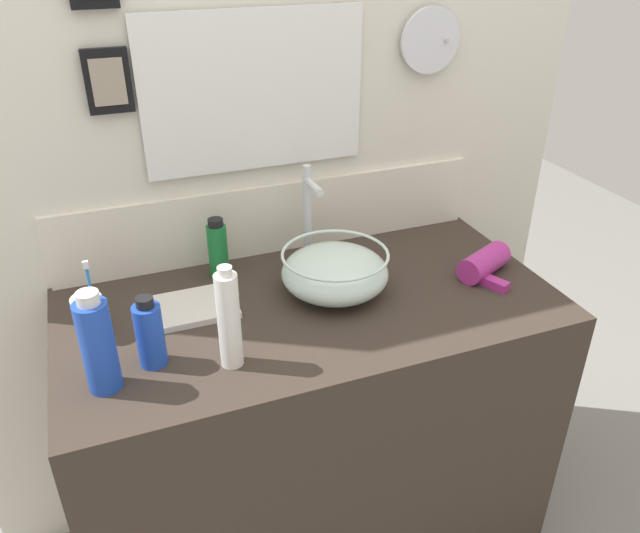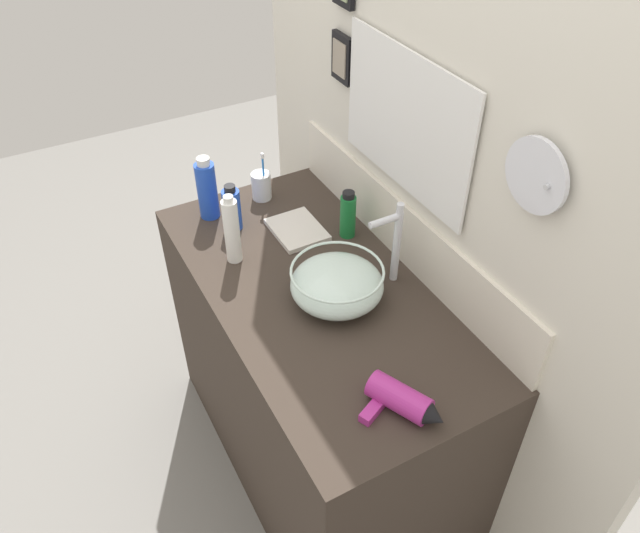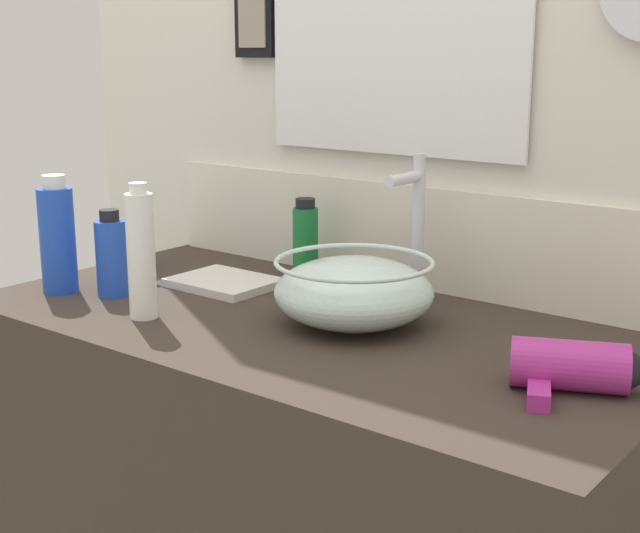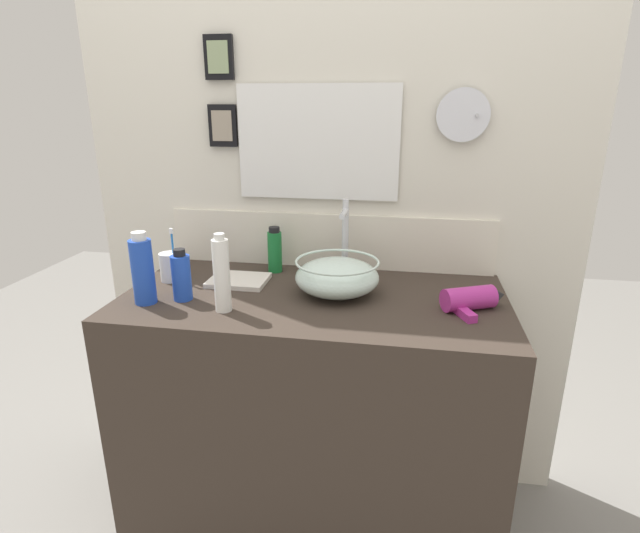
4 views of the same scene
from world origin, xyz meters
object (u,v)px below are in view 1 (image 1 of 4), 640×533
(shampoo_bottle, at_px, (98,345))
(hand_towel, at_px, (195,307))
(soap_dispenser, at_px, (218,250))
(glass_bowl_sink, at_px, (335,272))
(toothbrush_cup, at_px, (89,316))
(lotion_bottle, at_px, (150,334))
(hair_drier, at_px, (488,262))
(spray_bottle, at_px, (229,319))
(faucet, at_px, (309,209))

(shampoo_bottle, xyz_separation_m, hand_towel, (0.22, 0.22, -0.10))
(soap_dispenser, bearing_deg, glass_bowl_sink, -36.07)
(toothbrush_cup, xyz_separation_m, lotion_bottle, (0.12, -0.16, 0.03))
(hair_drier, xyz_separation_m, spray_bottle, (-0.73, -0.14, 0.08))
(faucet, bearing_deg, soap_dispenser, -179.34)
(hand_towel, bearing_deg, toothbrush_cup, -175.46)
(hair_drier, relative_size, toothbrush_cup, 1.12)
(shampoo_bottle, bearing_deg, faucet, 32.22)
(lotion_bottle, bearing_deg, glass_bowl_sink, 15.26)
(toothbrush_cup, relative_size, shampoo_bottle, 0.82)
(glass_bowl_sink, bearing_deg, faucet, 90.00)
(glass_bowl_sink, bearing_deg, spray_bottle, -148.86)
(hair_drier, distance_m, shampoo_bottle, 1.00)
(hand_towel, bearing_deg, soap_dispenser, 55.72)
(glass_bowl_sink, xyz_separation_m, soap_dispenser, (-0.25, 0.19, 0.02))
(glass_bowl_sink, bearing_deg, hair_drier, -7.37)
(toothbrush_cup, bearing_deg, spray_bottle, -38.61)
(glass_bowl_sink, relative_size, lotion_bottle, 1.63)
(hair_drier, relative_size, hand_towel, 1.07)
(spray_bottle, bearing_deg, shampoo_bottle, 176.29)
(spray_bottle, distance_m, soap_dispenser, 0.38)
(shampoo_bottle, relative_size, lotion_bottle, 1.37)
(soap_dispenser, bearing_deg, toothbrush_cup, -154.74)
(spray_bottle, relative_size, hand_towel, 1.21)
(hair_drier, distance_m, toothbrush_cup, 1.01)
(soap_dispenser, distance_m, hand_towel, 0.18)
(glass_bowl_sink, relative_size, hand_towel, 1.38)
(toothbrush_cup, bearing_deg, faucet, 15.24)
(hair_drier, distance_m, hand_towel, 0.77)
(hand_towel, bearing_deg, shampoo_bottle, -135.56)
(hair_drier, bearing_deg, hand_towel, 172.47)
(soap_dispenser, bearing_deg, spray_bottle, -99.05)
(faucet, distance_m, lotion_bottle, 0.57)
(toothbrush_cup, bearing_deg, soap_dispenser, 25.26)
(faucet, distance_m, hand_towel, 0.40)
(lotion_bottle, distance_m, hand_towel, 0.22)
(lotion_bottle, relative_size, hand_towel, 0.84)
(hair_drier, bearing_deg, faucet, 149.92)
(faucet, relative_size, toothbrush_cup, 1.47)
(hair_drier, height_order, spray_bottle, spray_bottle)
(glass_bowl_sink, height_order, spray_bottle, spray_bottle)
(spray_bottle, bearing_deg, toothbrush_cup, 141.39)
(shampoo_bottle, height_order, soap_dispenser, shampoo_bottle)
(soap_dispenser, height_order, hand_towel, soap_dispenser)
(hair_drier, height_order, shampoo_bottle, shampoo_bottle)
(lotion_bottle, bearing_deg, spray_bottle, -21.36)
(hair_drier, bearing_deg, lotion_bottle, -175.22)
(shampoo_bottle, relative_size, soap_dispenser, 1.35)
(toothbrush_cup, distance_m, spray_bottle, 0.36)
(faucet, xyz_separation_m, hand_towel, (-0.35, -0.14, -0.15))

